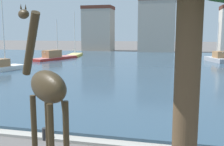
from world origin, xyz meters
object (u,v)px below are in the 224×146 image
object	(u,v)px
sailboat_red	(57,57)
sailboat_yellow	(75,55)
mooring_bollard	(45,134)
giraffe_statue	(46,89)
sailboat_white	(5,67)
sailboat_grey	(217,59)

from	to	relation	value
sailboat_red	sailboat_yellow	size ratio (longest dim) A/B	1.17
sailboat_yellow	mooring_bollard	distance (m)	38.89
giraffe_statue	sailboat_white	distance (m)	24.18
giraffe_statue	sailboat_yellow	bearing A→B (deg)	110.21
sailboat_red	sailboat_grey	distance (m)	24.61
sailboat_yellow	mooring_bollard	xyz separation A→B (m)	(13.00, -36.65, -0.11)
sailboat_grey	mooring_bollard	distance (m)	33.61
sailboat_white	mooring_bollard	world-z (taller)	sailboat_white
sailboat_grey	sailboat_white	world-z (taller)	sailboat_white
sailboat_grey	sailboat_white	size ratio (longest dim) A/B	0.76
sailboat_yellow	sailboat_red	bearing A→B (deg)	-93.50
sailboat_white	mooring_bollard	xyz separation A→B (m)	(13.55, -16.50, -0.29)
mooring_bollard	sailboat_white	bearing A→B (deg)	129.38
giraffe_statue	mooring_bollard	bearing A→B (deg)	119.81
mooring_bollard	sailboat_yellow	bearing A→B (deg)	109.53
giraffe_statue	sailboat_white	size ratio (longest dim) A/B	0.64
sailboat_white	sailboat_grey	bearing A→B (deg)	31.68
sailboat_yellow	mooring_bollard	world-z (taller)	sailboat_yellow
giraffe_statue	sailboat_yellow	size ratio (longest dim) A/B	0.63
sailboat_grey	mooring_bollard	world-z (taller)	sailboat_grey
sailboat_white	sailboat_yellow	distance (m)	20.15
sailboat_red	mooring_bollard	world-z (taller)	sailboat_red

